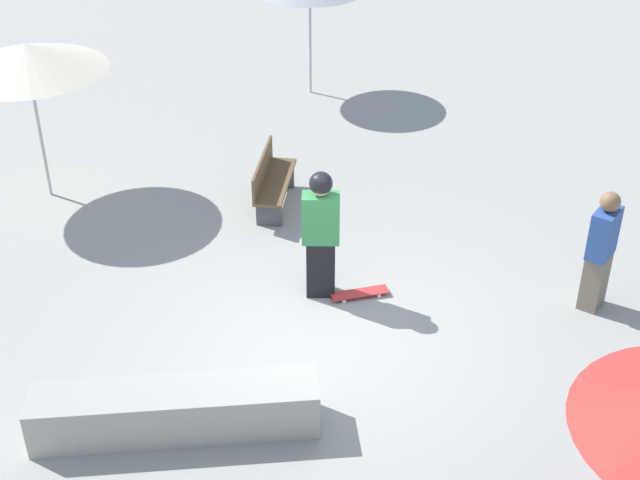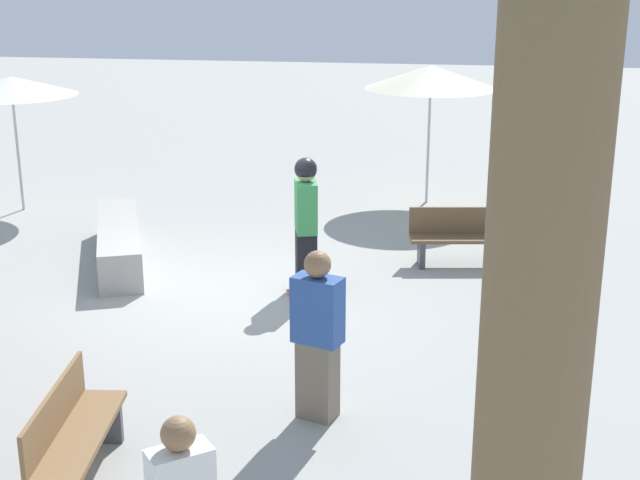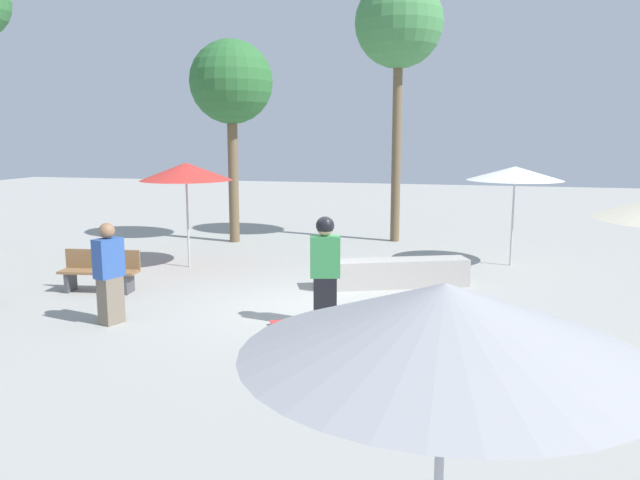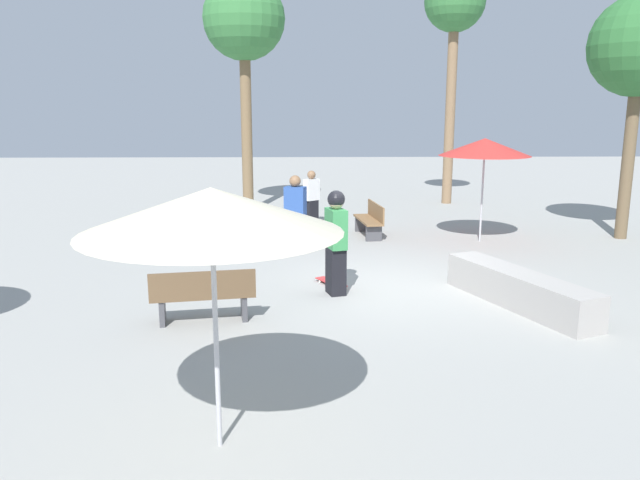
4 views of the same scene
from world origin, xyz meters
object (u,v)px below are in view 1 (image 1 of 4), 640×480
object	(u,v)px
skater_main	(321,230)
concrete_ledge	(176,411)
skateboard	(360,293)
bench_far	(272,181)
bystander_watching	(600,251)
shade_umbrella_cream	(26,57)

from	to	relation	value
skater_main	concrete_ledge	bearing A→B (deg)	-119.77
skateboard	concrete_ledge	size ratio (longest dim) A/B	0.25
skater_main	bench_far	bearing A→B (deg)	108.92
bystander_watching	bench_far	bearing A→B (deg)	-86.62
skater_main	bystander_watching	size ratio (longest dim) A/B	1.07
skater_main	bench_far	size ratio (longest dim) A/B	1.13
skater_main	skateboard	xyz separation A→B (m)	(0.06, -0.54, -0.94)
skater_main	bystander_watching	world-z (taller)	skater_main
skater_main	bench_far	xyz separation A→B (m)	(2.12, 1.45, -0.58)
shade_umbrella_cream	bench_far	bearing A→B (deg)	-78.63
concrete_ledge	bench_far	bearing A→B (deg)	7.62
skateboard	skater_main	bearing A→B (deg)	154.90
shade_umbrella_cream	skateboard	bearing A→B (deg)	-103.37
skateboard	concrete_ledge	bearing A→B (deg)	-144.61
concrete_ledge	bench_far	distance (m)	5.19
skater_main	bystander_watching	distance (m)	3.65
skater_main	concrete_ledge	world-z (taller)	skater_main
bench_far	bystander_watching	bearing A→B (deg)	65.24
concrete_ledge	skater_main	bearing A→B (deg)	-14.20
skateboard	concrete_ledge	distance (m)	3.36
concrete_ledge	bench_far	size ratio (longest dim) A/B	1.91
bench_far	bystander_watching	xyz separation A→B (m)	(-1.35, -5.02, 0.44)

